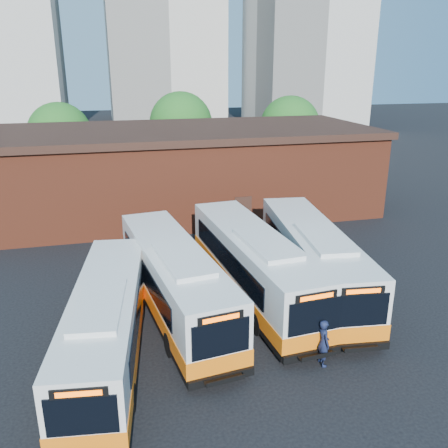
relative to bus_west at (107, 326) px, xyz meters
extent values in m
plane|color=black|center=(6.32, -0.62, -1.42)|extent=(220.00, 220.00, 0.00)
cube|color=silver|center=(0.00, 0.03, 0.21)|extent=(3.77, 11.18, 2.60)
cube|color=orange|center=(0.00, 0.03, -0.55)|extent=(3.82, 11.23, 0.64)
cube|color=black|center=(0.00, 0.03, -1.00)|extent=(3.81, 11.22, 0.23)
cube|color=black|center=(-0.73, -5.43, 0.46)|extent=(1.97, 0.32, 1.23)
cube|color=black|center=(-0.73, -5.44, 1.22)|extent=(1.55, 0.26, 0.29)
cube|color=#FF5905|center=(-0.74, -5.47, 1.22)|extent=(1.23, 0.18, 0.16)
cube|color=black|center=(-1.12, 0.55, 0.46)|extent=(1.19, 8.48, 0.96)
cube|color=black|center=(1.23, 0.24, 0.46)|extent=(1.19, 8.48, 0.96)
cube|color=silver|center=(-0.18, -1.33, 1.60)|extent=(2.08, 4.02, 0.20)
cylinder|color=black|center=(-1.46, -2.91, -0.96)|extent=(0.41, 0.94, 0.91)
cylinder|color=black|center=(0.64, -3.19, -0.96)|extent=(0.41, 0.94, 0.91)
cylinder|color=black|center=(-0.65, 3.07, -0.96)|extent=(0.41, 0.94, 0.91)
cylinder|color=black|center=(1.44, 2.79, -0.96)|extent=(0.41, 0.94, 0.91)
cube|color=silver|center=(3.04, 3.02, 0.32)|extent=(4.00, 11.98, 2.79)
cube|color=orange|center=(3.04, 3.02, -0.48)|extent=(4.06, 12.03, 0.69)
cube|color=black|center=(3.04, 3.02, -0.97)|extent=(4.05, 12.02, 0.24)
cube|color=black|center=(3.81, -2.83, 0.59)|extent=(2.11, 0.33, 1.32)
cube|color=black|center=(3.81, -2.84, 1.41)|extent=(1.66, 0.27, 0.31)
cube|color=#FF5905|center=(3.81, -2.87, 1.41)|extent=(1.31, 0.19, 0.18)
cube|color=black|center=(3.81, -2.89, -0.97)|extent=(2.49, 0.46, 0.31)
cube|color=black|center=(3.84, -3.11, -0.88)|extent=(1.46, 0.55, 0.06)
cube|color=black|center=(3.87, -3.29, -0.81)|extent=(1.41, 0.22, 0.18)
cube|color=black|center=(1.73, 3.25, 0.59)|extent=(1.24, 9.09, 1.03)
cube|color=black|center=(4.25, 3.58, 0.59)|extent=(1.24, 9.09, 1.03)
cube|color=silver|center=(3.23, 1.57, 1.82)|extent=(2.22, 4.30, 0.22)
cylinder|color=black|center=(2.35, -0.42, -0.93)|extent=(0.44, 1.01, 0.98)
cylinder|color=black|center=(4.59, -0.13, -0.93)|extent=(0.44, 1.01, 0.98)
cylinder|color=black|center=(1.51, 5.98, -0.93)|extent=(0.44, 1.01, 0.98)
cylinder|color=black|center=(3.75, 6.28, -0.93)|extent=(0.44, 1.01, 0.98)
cube|color=silver|center=(7.05, 3.74, 0.36)|extent=(3.54, 12.19, 2.86)
cube|color=orange|center=(7.05, 3.74, -0.46)|extent=(3.60, 12.25, 0.70)
cube|color=black|center=(7.05, 3.74, -0.96)|extent=(3.59, 12.24, 0.25)
cube|color=black|center=(7.55, -2.29, 0.64)|extent=(2.17, 0.24, 1.35)
cube|color=black|center=(7.55, -2.30, 1.47)|extent=(1.70, 0.20, 0.32)
cube|color=#FF5905|center=(7.55, -2.33, 1.47)|extent=(1.35, 0.13, 0.18)
cube|color=black|center=(7.55, -2.35, -0.96)|extent=(2.56, 0.35, 0.32)
cube|color=black|center=(7.57, -2.58, -0.86)|extent=(1.48, 0.50, 0.06)
cube|color=black|center=(7.59, -2.75, -0.79)|extent=(1.45, 0.16, 0.18)
cube|color=black|center=(5.72, 4.03, 0.64)|extent=(0.83, 9.35, 1.05)
cube|color=black|center=(8.31, 4.24, 0.64)|extent=(0.83, 9.35, 1.05)
cube|color=silver|center=(7.17, 2.24, 1.89)|extent=(2.08, 4.34, 0.22)
cylinder|color=black|center=(6.18, 0.24, -0.91)|extent=(0.40, 1.03, 1.00)
cylinder|color=black|center=(8.48, 0.44, -0.91)|extent=(0.40, 1.03, 1.00)
cylinder|color=black|center=(5.63, 6.83, -0.91)|extent=(0.40, 1.03, 1.00)
cylinder|color=black|center=(7.94, 7.03, -0.91)|extent=(0.40, 1.03, 1.00)
cube|color=silver|center=(10.16, 3.72, 0.36)|extent=(3.91, 12.21, 2.85)
cube|color=orange|center=(10.16, 3.72, -0.47)|extent=(3.96, 12.26, 0.70)
cube|color=black|center=(10.16, 3.72, -0.97)|extent=(3.95, 12.25, 0.25)
cube|color=black|center=(9.46, -2.27, 0.63)|extent=(2.16, 0.31, 1.35)
cube|color=black|center=(9.46, -2.28, 1.46)|extent=(1.69, 0.25, 0.32)
cube|color=#FF5905|center=(9.46, -2.31, 1.46)|extent=(1.34, 0.17, 0.18)
cube|color=black|center=(9.46, -2.33, -0.97)|extent=(2.55, 0.43, 0.32)
cube|color=black|center=(9.43, -2.56, -0.87)|extent=(1.48, 0.54, 0.06)
cube|color=black|center=(9.41, -2.74, -0.80)|extent=(1.44, 0.21, 0.18)
cube|color=black|center=(8.91, 4.26, 0.63)|extent=(1.12, 9.30, 1.05)
cube|color=black|center=(11.49, 3.97, 0.63)|extent=(1.12, 9.30, 1.05)
cube|color=silver|center=(9.98, 2.23, 1.88)|extent=(2.20, 4.37, 0.22)
cylinder|color=black|center=(8.62, 0.47, -0.92)|extent=(0.43, 1.03, 1.00)
cylinder|color=black|center=(10.91, 0.21, -0.92)|extent=(0.43, 1.03, 1.00)
cylinder|color=black|center=(9.38, 7.03, -0.92)|extent=(0.43, 1.03, 1.00)
cylinder|color=black|center=(11.67, 6.76, -0.92)|extent=(0.43, 1.03, 1.00)
imported|color=#131A36|center=(7.92, -2.40, -0.47)|extent=(0.48, 0.71, 1.90)
cube|color=maroon|center=(6.32, 19.38, 1.58)|extent=(28.00, 12.00, 6.00)
cube|color=black|center=(6.32, 19.38, 4.73)|extent=(28.60, 12.60, 0.50)
cube|color=black|center=(9.32, 13.35, -0.22)|extent=(1.20, 0.08, 2.40)
cylinder|color=#382314|center=(-3.68, 31.38, -0.07)|extent=(0.36, 0.36, 2.70)
sphere|color=#17541A|center=(-3.68, 31.38, 3.23)|extent=(6.00, 6.00, 6.00)
cylinder|color=#382314|center=(8.32, 33.38, 0.06)|extent=(0.36, 0.36, 2.95)
sphere|color=#17541A|center=(8.32, 33.38, 3.67)|extent=(6.56, 6.56, 6.56)
cylinder|color=#382314|center=(19.32, 30.38, -0.01)|extent=(0.36, 0.36, 2.81)
sphere|color=#17541A|center=(19.32, 30.38, 3.42)|extent=(6.24, 6.24, 6.24)
camera|label=1|loc=(0.48, -16.59, 9.54)|focal=38.00mm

